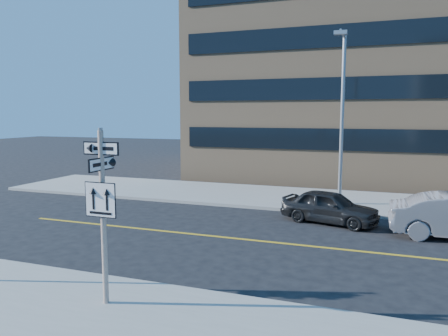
% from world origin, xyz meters
% --- Properties ---
extents(ground, '(120.00, 120.00, 0.00)m').
position_xyz_m(ground, '(0.00, 0.00, 0.00)').
color(ground, black).
rests_on(ground, ground).
extents(sign_pole, '(0.92, 0.92, 4.06)m').
position_xyz_m(sign_pole, '(0.00, -2.51, 2.44)').
color(sign_pole, silver).
rests_on(sign_pole, near_sidewalk).
extents(parked_car_a, '(2.61, 4.29, 1.36)m').
position_xyz_m(parked_car_a, '(3.92, 7.55, 0.68)').
color(parked_car_a, black).
rests_on(parked_car_a, ground).
extents(streetlight_a, '(0.55, 2.25, 8.00)m').
position_xyz_m(streetlight_a, '(4.00, 10.76, 4.76)').
color(streetlight_a, gray).
rests_on(streetlight_a, far_sidewalk).
extents(building_brick, '(18.00, 18.00, 18.00)m').
position_xyz_m(building_brick, '(2.00, 25.00, 9.00)').
color(building_brick, tan).
rests_on(building_brick, ground).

